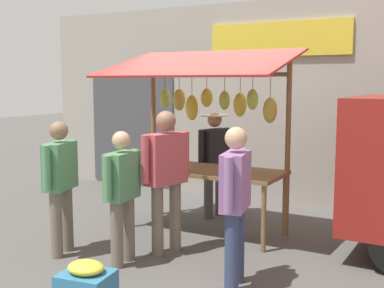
# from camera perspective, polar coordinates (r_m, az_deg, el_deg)

# --- Properties ---
(ground_plane) EXTENTS (40.00, 40.00, 0.00)m
(ground_plane) POSITION_cam_1_polar(r_m,az_deg,el_deg) (7.00, 1.21, -9.93)
(ground_plane) COLOR #514F4C
(street_backdrop) EXTENTS (9.00, 0.30, 3.40)m
(street_backdrop) POSITION_cam_1_polar(r_m,az_deg,el_deg) (8.72, 7.74, 4.75)
(street_backdrop) COLOR #9E998E
(street_backdrop) RESTS_ON ground
(market_stall) EXTENTS (2.50, 1.46, 2.50)m
(market_stall) POSITION_cam_1_polar(r_m,az_deg,el_deg) (6.76, 1.55, 2.92)
(market_stall) COLOR brown
(market_stall) RESTS_ON ground
(vendor_with_sunhat) EXTENTS (0.41, 0.67, 1.60)m
(vendor_with_sunhat) POSITION_cam_1_polar(r_m,az_deg,el_deg) (7.53, 2.58, -1.40)
(vendor_with_sunhat) COLOR #4C4C51
(vendor_with_sunhat) RESTS_ON ground
(shopper_with_shopping_bag) EXTENTS (0.26, 0.66, 1.52)m
(shopper_with_shopping_bag) POSITION_cam_1_polar(r_m,az_deg,el_deg) (5.64, -8.00, -5.16)
(shopper_with_shopping_bag) COLOR #726656
(shopper_with_shopping_bag) RESTS_ON ground
(shopper_in_grey_tee) EXTENTS (0.31, 0.68, 1.62)m
(shopper_in_grey_tee) POSITION_cam_1_polar(r_m,az_deg,el_deg) (4.96, 4.98, -5.95)
(shopper_in_grey_tee) COLOR navy
(shopper_in_grey_tee) RESTS_ON ground
(shopper_with_ponytail) EXTENTS (0.36, 0.70, 1.72)m
(shopper_with_ponytail) POSITION_cam_1_polar(r_m,az_deg,el_deg) (5.91, -2.97, -3.11)
(shopper_with_ponytail) COLOR #726656
(shopper_with_ponytail) RESTS_ON ground
(shopper_in_striped_shirt) EXTENTS (0.34, 0.67, 1.60)m
(shopper_in_striped_shirt) POSITION_cam_1_polar(r_m,az_deg,el_deg) (6.10, -14.82, -3.85)
(shopper_in_striped_shirt) COLOR #726656
(shopper_in_striped_shirt) RESTS_ON ground
(produce_crate_near) EXTENTS (0.52, 0.45, 0.43)m
(produce_crate_near) POSITION_cam_1_polar(r_m,az_deg,el_deg) (4.86, -11.99, -15.54)
(produce_crate_near) COLOR teal
(produce_crate_near) RESTS_ON ground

